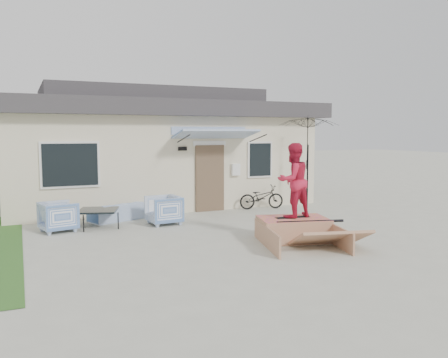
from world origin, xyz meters
name	(u,v)px	position (x,y,z in m)	size (l,w,h in m)	color
ground	(245,245)	(0.00, 0.00, 0.00)	(90.00, 90.00, 0.00)	#AAAB9A
house	(149,147)	(0.00, 7.99, 1.94)	(10.80, 8.49, 4.10)	beige
loveseat	(119,209)	(-1.96, 4.13, 0.33)	(1.69, 0.49, 0.66)	#4970B3
armchair_left	(59,215)	(-3.65, 3.20, 0.42)	(0.82, 0.77, 0.84)	#4970B3
armchair_right	(164,209)	(-0.96, 3.00, 0.43)	(0.84, 0.79, 0.86)	#4970B3
coffee_table	(98,218)	(-2.65, 3.31, 0.24)	(0.97, 0.97, 0.48)	black
bicycle	(261,195)	(2.70, 4.14, 0.47)	(0.52, 1.48, 0.95)	black
patio_umbrella	(308,156)	(4.07, 3.55, 1.75)	(2.28, 2.17, 2.20)	black
skate_ramp	(293,229)	(1.24, -0.02, 0.26)	(1.55, 2.06, 0.52)	#A77557
skateboard	(293,217)	(1.25, 0.03, 0.54)	(0.82, 0.21, 0.05)	black
skater	(293,179)	(1.25, 0.03, 1.43)	(0.84, 0.65, 1.72)	red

